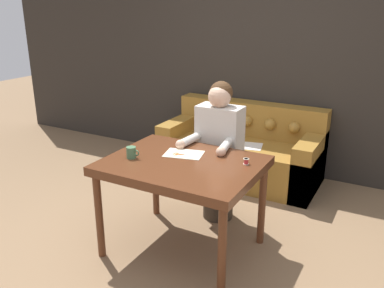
{
  "coord_description": "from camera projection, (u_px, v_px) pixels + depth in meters",
  "views": [
    {
      "loc": [
        1.43,
        -2.53,
        1.92
      ],
      "look_at": [
        -0.01,
        0.11,
        0.87
      ],
      "focal_mm": 38.0,
      "sensor_mm": 36.0,
      "label": 1
    }
  ],
  "objects": [
    {
      "name": "ground_plane",
      "position": [
        187.0,
        247.0,
        3.37
      ],
      "size": [
        16.0,
        16.0,
        0.0
      ],
      "primitive_type": "plane",
      "color": "#846647"
    },
    {
      "name": "wall_back",
      "position": [
        273.0,
        61.0,
        4.62
      ],
      "size": [
        8.0,
        0.06,
        2.6
      ],
      "color": "#2D2823",
      "rests_on": "ground_plane"
    },
    {
      "name": "dining_table",
      "position": [
        183.0,
        171.0,
        3.13
      ],
      "size": [
        1.17,
        0.91,
        0.77
      ],
      "color": "#562D19",
      "rests_on": "ground_plane"
    },
    {
      "name": "couch",
      "position": [
        242.0,
        151.0,
        4.68
      ],
      "size": [
        1.77,
        0.83,
        0.83
      ],
      "color": "olive",
      "rests_on": "ground_plane"
    },
    {
      "name": "person",
      "position": [
        218.0,
        152.0,
        3.65
      ],
      "size": [
        0.45,
        0.56,
        1.29
      ],
      "color": "#33281E",
      "rests_on": "ground_plane"
    },
    {
      "name": "pattern_paper_main",
      "position": [
        184.0,
        154.0,
        3.25
      ],
      "size": [
        0.34,
        0.28,
        0.0
      ],
      "color": "beige",
      "rests_on": "dining_table"
    },
    {
      "name": "scissors",
      "position": [
        181.0,
        155.0,
        3.23
      ],
      "size": [
        0.22,
        0.11,
        0.01
      ],
      "color": "silver",
      "rests_on": "dining_table"
    },
    {
      "name": "mug",
      "position": [
        131.0,
        152.0,
        3.16
      ],
      "size": [
        0.11,
        0.08,
        0.09
      ],
      "color": "#47704C",
      "rests_on": "dining_table"
    },
    {
      "name": "thread_spool",
      "position": [
        246.0,
        161.0,
        3.04
      ],
      "size": [
        0.04,
        0.04,
        0.05
      ],
      "color": "red",
      "rests_on": "dining_table"
    }
  ]
}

